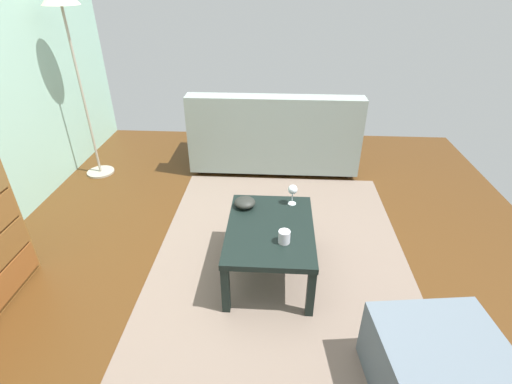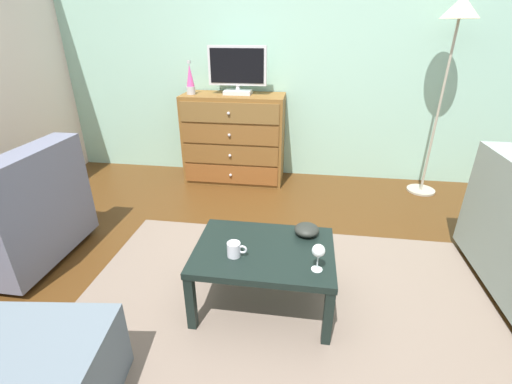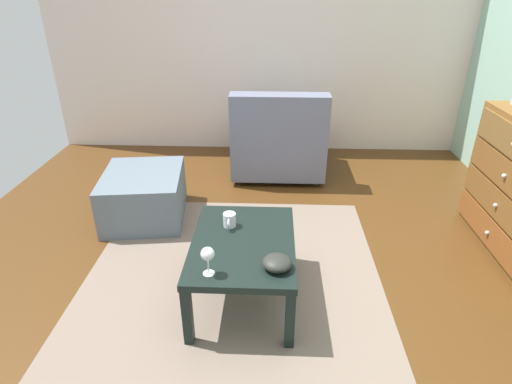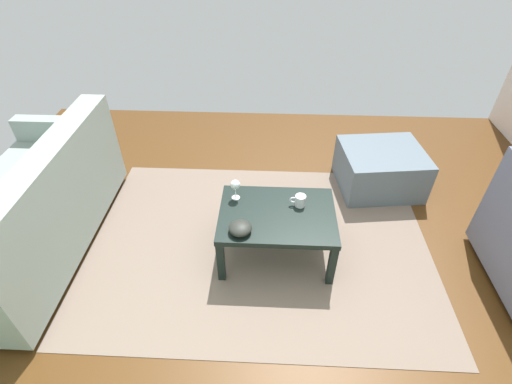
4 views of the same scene
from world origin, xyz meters
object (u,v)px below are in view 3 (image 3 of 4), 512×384
at_px(bowl_decorative, 277,263).
at_px(ottoman, 144,195).
at_px(mug, 229,220).
at_px(armchair, 279,140).
at_px(wine_glass, 208,255).
at_px(coffee_table, 243,249).

xyz_separation_m(bowl_decorative, ottoman, (-1.17, -1.05, -0.24)).
bearing_deg(mug, ottoman, -135.12).
bearing_deg(armchair, mug, -10.26).
relative_size(armchair, ottoman, 1.24).
bearing_deg(wine_glass, mug, 172.57).
xyz_separation_m(mug, armchair, (-1.68, 0.30, -0.09)).
bearing_deg(coffee_table, ottoman, -137.19).
height_order(mug, armchair, armchair).
relative_size(coffee_table, ottoman, 1.16).
xyz_separation_m(wine_glass, mug, (-0.46, 0.06, -0.07)).
relative_size(wine_glass, bowl_decorative, 1.03).
height_order(wine_glass, armchair, armchair).
distance_m(wine_glass, ottoman, 1.46).
distance_m(mug, ottoman, 1.12).
height_order(coffee_table, wine_glass, wine_glass).
height_order(mug, ottoman, mug).
distance_m(mug, bowl_decorative, 0.49).
relative_size(wine_glass, ottoman, 0.22).
relative_size(mug, bowl_decorative, 0.74).
bearing_deg(coffee_table, bowl_decorative, 38.38).
distance_m(coffee_table, ottoman, 1.28).
bearing_deg(wine_glass, ottoman, -150.10).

